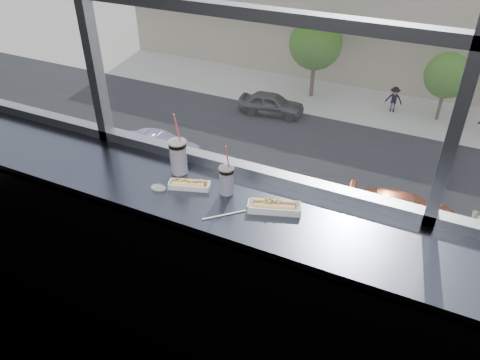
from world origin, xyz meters
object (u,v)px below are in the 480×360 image
at_px(pedestrian_b, 394,97).
at_px(tree_left, 316,43).
at_px(soda_cup_left, 178,155).
at_px(loose_straw, 225,215).
at_px(hotdog_tray_left, 189,184).
at_px(hotdog_tray_right, 274,206).
at_px(car_near_c, 405,207).
at_px(tree_center, 448,76).
at_px(car_far_a, 272,100).
at_px(car_near_a, 158,144).
at_px(wrapper, 158,188).
at_px(soda_cup_right, 227,179).

relative_size(pedestrian_b, tree_left, 0.37).
relative_size(soda_cup_left, loose_straw, 1.66).
bearing_deg(hotdog_tray_left, hotdog_tray_right, -17.19).
height_order(car_near_c, tree_center, tree_center).
bearing_deg(soda_cup_left, loose_straw, -30.43).
distance_m(car_near_c, tree_center, 12.15).
distance_m(hotdog_tray_right, car_near_c, 19.67).
height_order(car_far_a, pedestrian_b, pedestrian_b).
bearing_deg(hotdog_tray_right, car_near_a, 109.58).
xyz_separation_m(hotdog_tray_left, tree_center, (0.68, 28.26, -9.15)).
distance_m(car_near_a, pedestrian_b, 15.79).
bearing_deg(tree_left, wrapper, -74.87).
xyz_separation_m(car_near_a, pedestrian_b, (10.38, 11.90, 0.04)).
height_order(car_near_c, pedestrian_b, pedestrian_b).
bearing_deg(soda_cup_right, hotdog_tray_right, -7.09).
height_order(soda_cup_right, car_near_c, soda_cup_right).
height_order(car_near_a, tree_center, tree_center).
bearing_deg(car_near_c, pedestrian_b, 4.72).
bearing_deg(tree_left, car_near_a, -111.47).
bearing_deg(soda_cup_right, tree_center, 89.04).
distance_m(hotdog_tray_left, wrapper, 0.17).
bearing_deg(soda_cup_left, tree_center, 88.34).
relative_size(hotdog_tray_left, car_near_c, 0.04).
bearing_deg(car_near_a, hotdog_tray_right, -148.73).
relative_size(loose_straw, tree_center, 0.05).
distance_m(hotdog_tray_right, tree_left, 30.60).
bearing_deg(soda_cup_right, car_far_a, 111.24).
xyz_separation_m(hotdog_tray_left, wrapper, (-0.14, -0.09, -0.01)).
height_order(soda_cup_left, car_near_a, soda_cup_left).
distance_m(car_near_c, car_near_a, 13.05).
distance_m(hotdog_tray_left, tree_left, 30.48).
height_order(wrapper, car_far_a, wrapper).
height_order(soda_cup_left, wrapper, soda_cup_left).
relative_size(hotdog_tray_left, hotdog_tray_right, 0.83).
bearing_deg(soda_cup_right, soda_cup_left, 169.21).
relative_size(car_near_c, tree_left, 1.06).
relative_size(hotdog_tray_left, loose_straw, 1.03).
bearing_deg(soda_cup_right, hotdog_tray_left, -166.48).
bearing_deg(hotdog_tray_left, car_far_a, 92.06).
distance_m(soda_cup_left, tree_center, 29.64).
distance_m(hotdog_tray_left, soda_cup_right, 0.22).
height_order(hotdog_tray_left, hotdog_tray_right, hotdog_tray_right).
xyz_separation_m(loose_straw, pedestrian_b, (-2.43, 28.30, -11.03)).
relative_size(soda_cup_left, tree_center, 0.09).
height_order(loose_straw, tree_left, loose_straw).
height_order(loose_straw, car_near_a, loose_straw).
distance_m(loose_straw, wrapper, 0.43).
xyz_separation_m(soda_cup_right, car_near_a, (-12.73, 16.21, -11.15)).
relative_size(wrapper, car_near_c, 0.02).
distance_m(hotdog_tray_left, car_far_a, 28.23).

